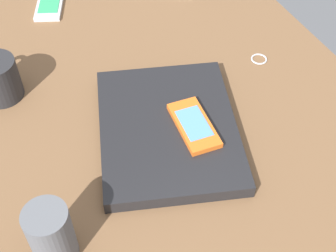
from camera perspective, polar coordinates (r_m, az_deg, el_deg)
The scene contains 6 objects.
desk_surface at distance 89.98cm, azimuth -1.05°, elevation 1.29°, with size 120.00×80.00×3.00cm, color brown.
laptop_closed at distance 84.03cm, azimuth 0.00°, elevation -0.34°, with size 30.33×23.88×2.52cm, color black.
cell_phone_on_laptop at distance 82.29cm, azimuth 3.13°, elevation 0.11°, with size 12.28×6.37×1.19cm.
cell_phone_on_desk at distance 117.11cm, azimuth -14.06°, elevation 13.81°, with size 12.35×9.56×1.00cm.
key_ring at distance 100.97cm, azimuth 10.88°, elevation 7.90°, with size 3.37×3.37×0.36cm, color silver.
pen_cup at distance 69.42cm, azimuth -13.87°, elevation -12.55°, with size 6.35×6.35×10.43cm, color #595B60.
Camera 1 is at (-56.18, 24.30, 67.45)cm, focal length 50.72 mm.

